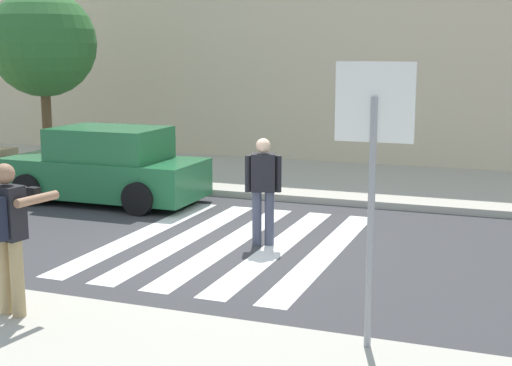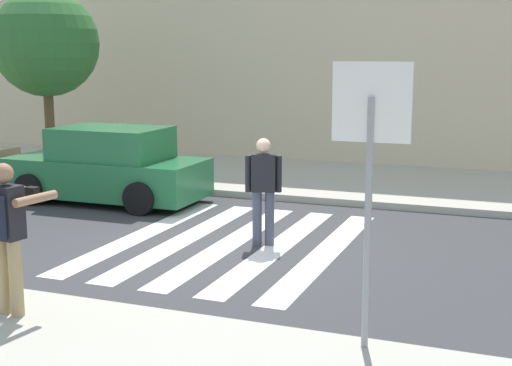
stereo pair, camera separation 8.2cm
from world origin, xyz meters
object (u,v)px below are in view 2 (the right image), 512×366
Objects in this scene: stop_sign at (370,143)px; parked_car_green at (108,167)px; pedestrian_crossing at (263,185)px; street_tree_west at (46,44)px; photographer_with_backpack at (4,226)px.

stop_sign is 8.88m from parked_car_green.
street_tree_west reaches higher than pedestrian_crossing.
stop_sign reaches higher than pedestrian_crossing.
parked_car_green is (-4.17, 2.02, -0.25)m from pedestrian_crossing.
stop_sign is 1.64× the size of pedestrian_crossing.
stop_sign is at bearing -40.69° from parked_car_green.
photographer_with_backpack is 1.00× the size of pedestrian_crossing.
pedestrian_crossing is 0.39× the size of street_tree_west.
photographer_with_backpack is at bearing -55.74° from street_tree_west.
stop_sign reaches higher than parked_car_green.
pedestrian_crossing is (-2.47, 3.69, -1.23)m from stop_sign.
street_tree_west reaches higher than photographer_with_backpack.
street_tree_west is at bearing 143.61° from parked_car_green.
photographer_with_backpack is 0.42× the size of parked_car_green.
stop_sign is at bearing 8.36° from photographer_with_backpack.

